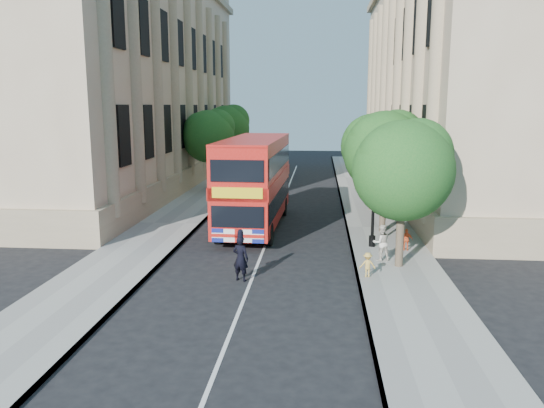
% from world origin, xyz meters
% --- Properties ---
extents(ground, '(120.00, 120.00, 0.00)m').
position_xyz_m(ground, '(0.00, 0.00, 0.00)').
color(ground, black).
rests_on(ground, ground).
extents(pavement_right, '(3.50, 80.00, 0.12)m').
position_xyz_m(pavement_right, '(5.75, 10.00, 0.06)').
color(pavement_right, gray).
rests_on(pavement_right, ground).
extents(pavement_left, '(3.50, 80.00, 0.12)m').
position_xyz_m(pavement_left, '(-5.75, 10.00, 0.06)').
color(pavement_left, gray).
rests_on(pavement_left, ground).
extents(building_right, '(12.00, 38.00, 18.00)m').
position_xyz_m(building_right, '(13.80, 24.00, 9.00)').
color(building_right, tan).
rests_on(building_right, ground).
extents(building_left, '(12.00, 38.00, 18.00)m').
position_xyz_m(building_left, '(-13.80, 24.00, 9.00)').
color(building_left, tan).
rests_on(building_left, ground).
extents(tree_right_near, '(4.00, 4.00, 6.08)m').
position_xyz_m(tree_right_near, '(5.84, 3.03, 4.25)').
color(tree_right_near, '#473828').
rests_on(tree_right_near, ground).
extents(tree_right_mid, '(4.20, 4.20, 6.37)m').
position_xyz_m(tree_right_mid, '(5.84, 9.03, 4.45)').
color(tree_right_mid, '#473828').
rests_on(tree_right_mid, ground).
extents(tree_right_far, '(4.00, 4.00, 6.15)m').
position_xyz_m(tree_right_far, '(5.84, 15.03, 4.31)').
color(tree_right_far, '#473828').
rests_on(tree_right_far, ground).
extents(tree_left_far, '(4.00, 4.00, 6.30)m').
position_xyz_m(tree_left_far, '(-5.96, 22.03, 4.44)').
color(tree_left_far, '#473828').
rests_on(tree_left_far, ground).
extents(tree_left_back, '(4.20, 4.20, 6.65)m').
position_xyz_m(tree_left_back, '(-5.96, 30.03, 4.71)').
color(tree_left_back, '#473828').
rests_on(tree_left_back, ground).
extents(lamp_post, '(0.32, 0.32, 5.16)m').
position_xyz_m(lamp_post, '(5.00, 6.00, 2.51)').
color(lamp_post, black).
rests_on(lamp_post, pavement_right).
extents(double_decker_bus, '(3.06, 10.40, 4.77)m').
position_xyz_m(double_decker_bus, '(-0.93, 9.82, 2.63)').
color(double_decker_bus, '#B7130C').
rests_on(double_decker_bus, ground).
extents(box_van, '(2.07, 4.85, 2.75)m').
position_xyz_m(box_van, '(-1.80, 12.89, 1.35)').
color(box_van, black).
rests_on(box_van, ground).
extents(police_constable, '(0.74, 0.60, 1.74)m').
position_xyz_m(police_constable, '(-0.39, 0.95, 0.87)').
color(police_constable, black).
rests_on(police_constable, ground).
extents(woman_pedestrian, '(0.88, 0.77, 1.54)m').
position_xyz_m(woman_pedestrian, '(5.16, 3.75, 0.89)').
color(woman_pedestrian, beige).
rests_on(woman_pedestrian, pavement_right).
extents(child_a, '(0.61, 0.34, 0.99)m').
position_xyz_m(child_a, '(6.47, 5.44, 0.61)').
color(child_a, '#F15D2A').
rests_on(child_a, pavement_right).
extents(child_b, '(0.64, 0.40, 0.95)m').
position_xyz_m(child_b, '(4.40, 1.48, 0.60)').
color(child_b, gold).
rests_on(child_b, pavement_right).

